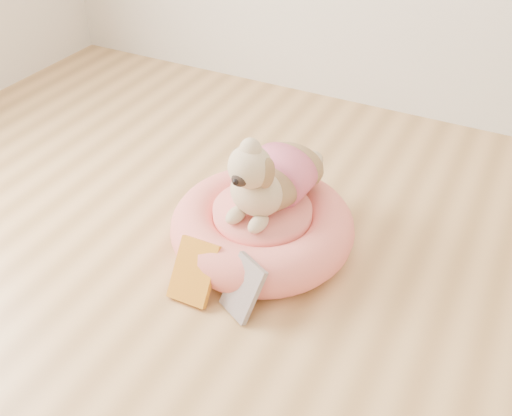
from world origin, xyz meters
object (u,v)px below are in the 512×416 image
at_px(book_yellow, 194,271).
at_px(dog, 271,164).
at_px(book_white, 243,288).
at_px(pet_bed, 262,227).

bearing_deg(book_yellow, dog, 72.43).
xyz_separation_m(dog, book_white, (0.08, -0.35, -0.24)).
xyz_separation_m(pet_bed, book_yellow, (-0.09, -0.32, 0.01)).
xyz_separation_m(book_yellow, book_white, (0.18, 0.01, 0.00)).
bearing_deg(book_white, dog, 128.84).
distance_m(pet_bed, dog, 0.26).
relative_size(book_yellow, book_white, 1.07).
relative_size(pet_bed, book_white, 3.39).
height_order(pet_bed, book_yellow, book_yellow).
xyz_separation_m(dog, book_yellow, (-0.10, -0.36, -0.25)).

